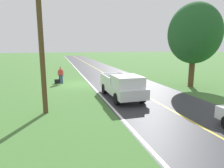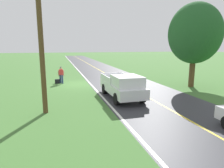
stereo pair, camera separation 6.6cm
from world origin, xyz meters
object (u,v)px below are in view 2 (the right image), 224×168
hitchhiker_walking (61,74)px  utility_pole_roadside (42,49)px  pickup_truck_passing (123,86)px  tree_far_side_near (195,34)px  suitcase_carried (57,81)px

hitchhiker_walking → utility_pole_roadside: bearing=83.1°
pickup_truck_passing → tree_far_side_near: tree_far_side_near is taller
suitcase_carried → pickup_truck_passing: pickup_truck_passing is taller
hitchhiker_walking → tree_far_side_near: size_ratio=0.23×
pickup_truck_passing → utility_pole_roadside: (5.35, 1.83, 2.68)m
hitchhiker_walking → pickup_truck_passing: bearing=119.4°
pickup_truck_passing → utility_pole_roadside: utility_pole_roadside is taller
suitcase_carried → hitchhiker_walking: bearing=100.9°
hitchhiker_walking → tree_far_side_near: 13.53m
suitcase_carried → tree_far_side_near: (-12.30, 5.10, 4.70)m
hitchhiker_walking → suitcase_carried: hitchhiker_walking is taller
utility_pole_roadside → suitcase_carried: bearing=-94.4°
tree_far_side_near → utility_pole_roadside: bearing=17.8°
suitcase_carried → pickup_truck_passing: 8.82m
hitchhiker_walking → suitcase_carried: 0.87m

